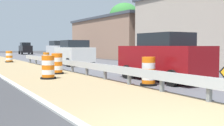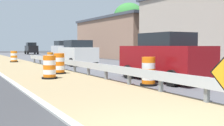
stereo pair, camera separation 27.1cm
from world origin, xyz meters
The scene contains 11 objects.
traffic_barrel_nearest centered at (3.27, 5.17, 0.51)m, with size 0.65×0.65×1.12m.
traffic_barrel_close centered at (0.51, 9.26, 0.49)m, with size 0.73×0.73×1.09m.
traffic_barrel_mid centered at (1.65, 11.33, 0.51)m, with size 0.74×0.74×1.13m.
traffic_barrel_far centered at (1.32, 23.96, 0.48)m, with size 0.74×0.74×1.05m.
traffic_barrel_farther centered at (3.69, 20.16, 0.44)m, with size 0.65×0.65×0.98m.
car_lead_near_lane centered at (5.11, 17.37, 0.99)m, with size 2.24×4.27×1.98m.
car_trailing_near_lane centered at (7.76, 28.56, 1.06)m, with size 2.08×4.62×2.12m.
car_lead_far_lane centered at (4.69, 6.00, 1.05)m, with size 2.03×4.67×2.11m.
car_mid_far_lane centered at (8.27, 47.91, 1.05)m, with size 2.06×4.11×2.11m.
roadside_shop_far centered at (15.91, 27.91, 2.58)m, with size 7.56×15.90×5.14m.
tree_roadside centered at (14.55, 24.80, 4.94)m, with size 3.60×3.60×6.60m.
Camera 2 is at (-3.23, -3.83, 1.56)m, focal length 45.41 mm.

